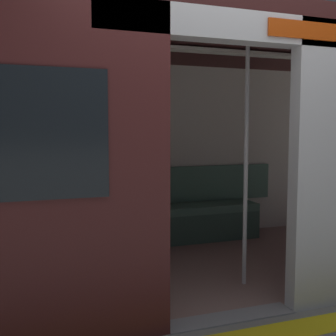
{
  "coord_description": "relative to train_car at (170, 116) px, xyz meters",
  "views": [
    {
      "loc": [
        1.38,
        2.56,
        1.35
      ],
      "look_at": [
        0.07,
        -1.13,
        0.99
      ],
      "focal_mm": 44.43,
      "sensor_mm": 36.0,
      "label": 1
    }
  ],
  "objects": [
    {
      "name": "ground_plane",
      "position": [
        -0.07,
        1.1,
        -1.48
      ],
      "size": [
        60.0,
        60.0,
        0.0
      ],
      "primitive_type": "plane",
      "color": "gray"
    },
    {
      "name": "train_car",
      "position": [
        0.0,
        0.0,
        0.0
      ],
      "size": [
        6.4,
        2.52,
        2.26
      ],
      "color": "silver",
      "rests_on": "ground_plane"
    },
    {
      "name": "bench_seat",
      "position": [
        -0.07,
        -0.91,
        -1.14
      ],
      "size": [
        2.76,
        0.44,
        0.44
      ],
      "color": "#4C7566",
      "rests_on": "ground_plane"
    },
    {
      "name": "person_seated",
      "position": [
        0.13,
        -0.86,
        -0.82
      ],
      "size": [
        0.55,
        0.69,
        1.17
      ],
      "color": "silver",
      "rests_on": "ground_plane"
    },
    {
      "name": "handbag",
      "position": [
        0.54,
        -0.97,
        -0.95
      ],
      "size": [
        0.26,
        0.15,
        0.17
      ],
      "color": "#262D4C",
      "rests_on": "bench_seat"
    },
    {
      "name": "book",
      "position": [
        -0.27,
        -0.95,
        -1.02
      ],
      "size": [
        0.21,
        0.26,
        0.03
      ],
      "primitive_type": "cube",
      "rotation": [
        0.0,
        0.0,
        -0.31
      ],
      "color": "silver",
      "rests_on": "bench_seat"
    },
    {
      "name": "grab_pole_door",
      "position": [
        0.36,
        0.58,
        -0.42
      ],
      "size": [
        0.04,
        0.04,
        2.12
      ],
      "primitive_type": "cylinder",
      "color": "silver",
      "rests_on": "ground_plane"
    },
    {
      "name": "grab_pole_far",
      "position": [
        -0.49,
        0.54,
        -0.42
      ],
      "size": [
        0.04,
        0.04,
        2.12
      ],
      "primitive_type": "cylinder",
      "color": "silver",
      "rests_on": "ground_plane"
    }
  ]
}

